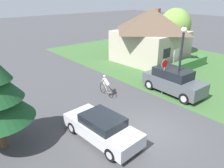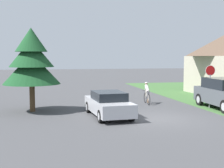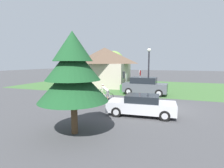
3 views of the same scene
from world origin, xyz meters
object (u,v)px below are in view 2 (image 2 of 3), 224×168
(cyclist, at_px, (147,93))
(stop_sign, at_px, (210,79))
(conifer_tall_near, at_px, (31,60))
(parked_suv_right, at_px, (224,94))
(sedan_left_lane, at_px, (108,104))

(cyclist, bearing_deg, stop_sign, -123.44)
(cyclist, xyz_separation_m, conifer_tall_near, (-7.69, -1.50, 2.34))
(parked_suv_right, height_order, stop_sign, stop_sign)
(cyclist, bearing_deg, parked_suv_right, -121.17)
(parked_suv_right, bearing_deg, conifer_tall_near, 84.15)
(cyclist, bearing_deg, sedan_left_lane, 143.77)
(stop_sign, height_order, conifer_tall_near, conifer_tall_near)
(cyclist, distance_m, stop_sign, 4.37)
(sedan_left_lane, xyz_separation_m, stop_sign, (6.85, 1.44, 1.21))
(sedan_left_lane, relative_size, parked_suv_right, 0.96)
(parked_suv_right, relative_size, conifer_tall_near, 0.95)
(stop_sign, xyz_separation_m, conifer_tall_near, (-10.99, 1.12, 1.17))
(parked_suv_right, relative_size, stop_sign, 1.73)
(conifer_tall_near, bearing_deg, cyclist, 11.02)
(cyclist, bearing_deg, conifer_tall_near, 106.01)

